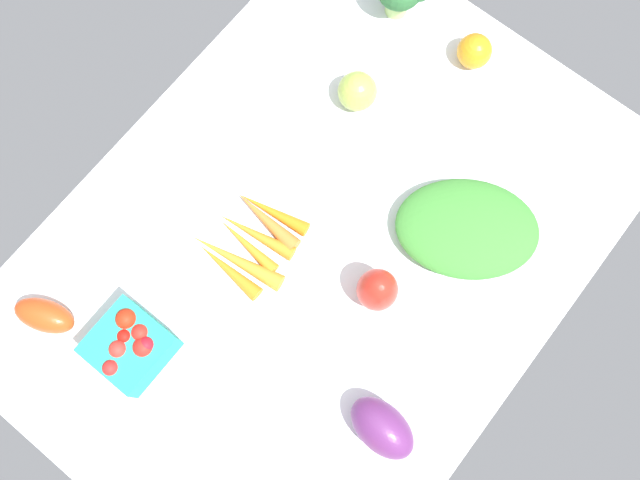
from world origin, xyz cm
name	(u,v)px	position (x,y,z in cm)	size (l,w,h in cm)	color
tablecloth	(320,245)	(0.00, 0.00, 1.00)	(104.00, 76.00, 2.00)	white
carrot_bunch	(251,241)	(7.04, -8.75, 3.32)	(15.73, 16.68, 2.89)	orange
berry_basket	(131,346)	(31.39, -11.92, 5.77)	(10.84, 10.84, 7.86)	teal
eggplant	(382,428)	(17.15, 25.44, 5.48)	(11.00, 6.97, 6.97)	#632B69
leafy_greens_clump	(467,228)	(-16.13, 17.44, 4.61)	(23.24, 16.87, 5.21)	#3C8733
heirloom_tomato_green	(357,91)	(-23.97, -11.03, 5.36)	(6.72, 6.72, 6.72)	#9BB548
bell_pepper_red	(377,290)	(1.33, 12.34, 6.91)	(6.43, 6.43, 9.81)	red
roma_tomato	(44,316)	(36.43, -25.95, 4.49)	(9.86, 4.99, 4.99)	#D04519
heirloom_tomato_orange	(472,50)	(-42.66, -0.44, 5.02)	(6.04, 6.04, 6.04)	orange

